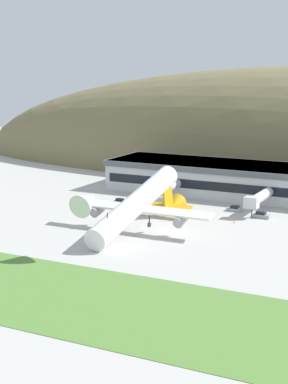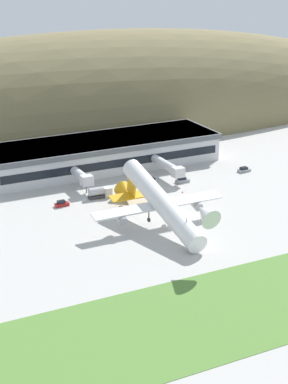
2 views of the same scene
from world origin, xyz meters
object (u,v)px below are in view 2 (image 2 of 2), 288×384
(jetway_0, at_px, (82,177))
(service_car_1, at_px, (62,204))
(service_car_0, at_px, (182,180))
(cargo_airplane, at_px, (160,202))
(fuel_truck, at_px, (100,193))
(terminal_building, at_px, (102,151))
(service_car_2, at_px, (151,180))
(jetway_1, at_px, (168,166))
(service_car_3, at_px, (244,170))
(traffic_cone_0, at_px, (183,192))

(jetway_0, bearing_deg, service_car_1, -135.58)
(service_car_0, relative_size, service_car_1, 1.11)
(cargo_airplane, height_order, service_car_1, cargo_airplane)
(fuel_truck, bearing_deg, service_car_0, 1.95)
(terminal_building, bearing_deg, service_car_2, -70.80)
(service_car_0, bearing_deg, cargo_airplane, -129.43)
(jetway_0, bearing_deg, terminal_building, 51.91)
(cargo_airplane, height_order, fuel_truck, cargo_airplane)
(cargo_airplane, bearing_deg, service_car_2, 66.91)
(jetway_1, distance_m, service_car_0, 6.15)
(terminal_building, relative_size, jetway_1, 4.57)
(jetway_0, distance_m, service_car_3, 52.54)
(jetway_1, relative_size, service_car_1, 4.28)
(jetway_0, xyz_separation_m, traffic_cone_0, (24.93, -15.35, -3.71))
(service_car_1, bearing_deg, traffic_cone_0, -9.28)
(jetway_0, xyz_separation_m, service_car_3, (51.92, -7.34, -3.37))
(cargo_airplane, distance_m, service_car_0, 34.27)
(service_car_2, bearing_deg, service_car_0, -25.88)
(service_car_1, bearing_deg, service_car_0, 3.27)
(service_car_2, distance_m, traffic_cone_0, 12.77)
(fuel_truck, bearing_deg, jetway_1, 12.56)
(jetway_1, distance_m, service_car_1, 37.70)
(terminal_building, bearing_deg, cargo_airplane, -96.41)
(jetway_0, relative_size, jetway_1, 0.69)
(jetway_0, height_order, traffic_cone_0, jetway_0)
(cargo_airplane, distance_m, fuel_truck, 26.30)
(service_car_3, bearing_deg, cargo_airplane, -149.26)
(traffic_cone_0, bearing_deg, terminal_building, 109.08)
(service_car_0, xyz_separation_m, service_car_1, (-39.22, -2.24, -0.02))
(jetway_0, distance_m, service_car_2, 21.32)
(cargo_airplane, height_order, service_car_0, cargo_airplane)
(cargo_airplane, height_order, service_car_3, cargo_airplane)
(cargo_airplane, height_order, traffic_cone_0, cargo_airplane)
(jetway_0, bearing_deg, service_car_3, -8.05)
(service_car_3, bearing_deg, service_car_2, 172.54)
(service_car_0, distance_m, fuel_truck, 27.37)
(jetway_1, relative_size, service_car_2, 4.25)
(jetway_1, relative_size, cargo_airplane, 0.35)
(jetway_0, distance_m, cargo_airplane, 34.52)
(terminal_building, distance_m, jetway_1, 24.24)
(traffic_cone_0, bearing_deg, jetway_1, 80.41)
(service_car_1, distance_m, service_car_3, 61.82)
(cargo_airplane, distance_m, service_car_1, 30.28)
(jetway_0, distance_m, jetway_1, 27.20)
(jetway_1, xyz_separation_m, traffic_cone_0, (-2.13, -12.58, -3.71))
(service_car_0, distance_m, traffic_cone_0, 9.09)
(service_car_1, bearing_deg, jetway_0, 44.42)
(jetway_1, height_order, service_car_0, jetway_1)
(terminal_building, height_order, cargo_airplane, cargo_airplane)
(terminal_building, height_order, jetway_0, terminal_building)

